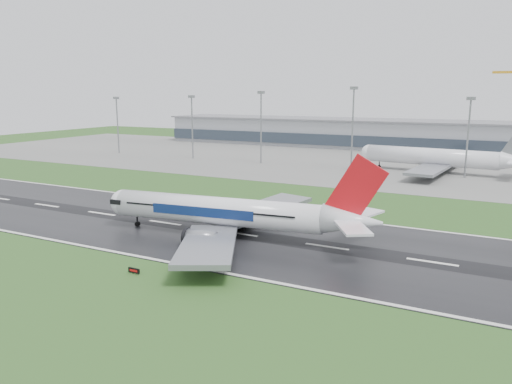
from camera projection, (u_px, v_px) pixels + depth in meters
The scene contains 12 objects.
ground at pixel (165, 223), 115.48m from camera, with size 520.00×520.00×0.00m, color #254B1B.
runway at pixel (165, 223), 115.47m from camera, with size 400.00×45.00×0.10m, color black.
apron at pixel (334, 160), 224.47m from camera, with size 400.00×130.00×0.08m, color slate.
terminal at pixel (368, 134), 275.31m from camera, with size 240.00×36.00×15.00m, color #92959C.
main_airliner at pixel (234, 195), 102.52m from camera, with size 60.94×58.04×17.99m, color white, non-canonical shape.
parked_airliner at pixel (438, 148), 187.03m from camera, with size 64.50×60.05×18.90m, color white, non-canonical shape.
runway_sign at pixel (134, 271), 83.02m from camera, with size 2.30×0.26×1.04m, color black, non-canonical shape.
floodmast_0 at pixel (118, 126), 247.38m from camera, with size 0.64×0.64×27.15m, color gray.
floodmast_1 at pixel (192, 129), 226.98m from camera, with size 0.64×0.64×27.95m, color gray.
floodmast_2 at pixel (261, 129), 210.83m from camera, with size 0.64×0.64×29.80m, color gray.
floodmast_3 at pixel (352, 130), 192.64m from camera, with size 0.64×0.64×31.43m, color gray.
floodmast_4 at pixel (468, 140), 174.20m from camera, with size 0.64×0.64×27.66m, color gray.
Camera 1 is at (70.13, -89.60, 30.08)m, focal length 34.39 mm.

